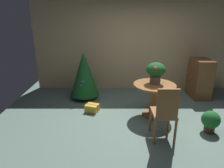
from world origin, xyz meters
The scene contains 9 objects.
ground_plane centered at (0.00, 0.00, 0.00)m, with size 6.60×6.60×0.00m, color slate.
back_wall_panel centered at (0.00, 2.20, 1.30)m, with size 6.00×0.10×2.60m, color tan.
round_dining_table centered at (0.19, 0.34, 0.52)m, with size 0.91×0.91×0.75m.
flower_vase centered at (0.21, 0.40, 1.03)m, with size 0.41×0.41×0.46m.
wooden_chair_near centered at (0.19, -0.59, 0.57)m, with size 0.40×0.46×1.04m.
holiday_tree centered at (-1.47, 1.36, 0.69)m, with size 0.76×0.76×1.28m.
gift_box_gold centered at (-1.19, 0.54, 0.09)m, with size 0.35×0.32×0.18m.
wooden_cabinet centered at (1.67, 1.47, 0.53)m, with size 0.47×0.72×1.06m.
potted_plant centered at (1.17, -0.32, 0.24)m, with size 0.34×0.34×0.44m.
Camera 1 is at (-0.73, -3.68, 2.14)m, focal length 31.71 mm.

